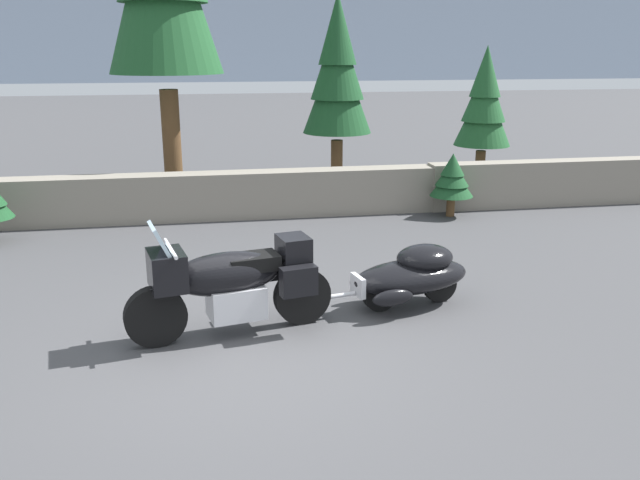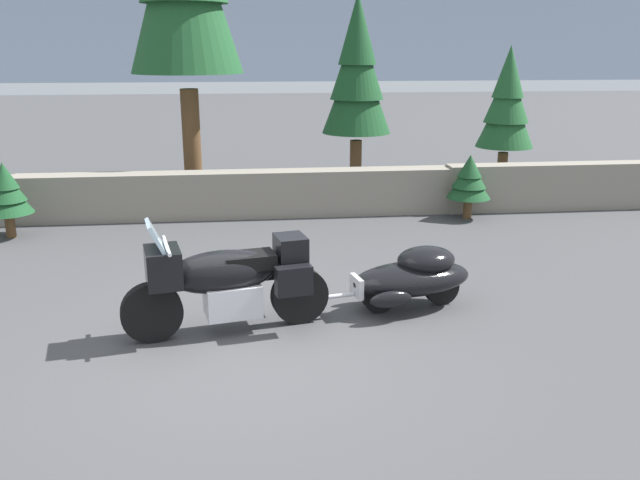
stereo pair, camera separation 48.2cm
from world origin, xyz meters
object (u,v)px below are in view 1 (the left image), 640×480
car_shaped_trailer (412,274)px  pine_tree_secondary (337,71)px  pine_tree_far_right (484,102)px  touring_motorcycle (230,281)px

car_shaped_trailer → pine_tree_secondary: pine_tree_secondary is taller
car_shaped_trailer → pine_tree_far_right: size_ratio=0.72×
car_shaped_trailer → pine_tree_far_right: bearing=60.5°
touring_motorcycle → pine_tree_far_right: (5.73, 6.68, 1.32)m
pine_tree_far_right → touring_motorcycle: bearing=-130.6°
touring_motorcycle → pine_tree_secondary: pine_tree_secondary is taller
pine_tree_far_right → car_shaped_trailer: bearing=-119.5°
touring_motorcycle → pine_tree_secondary: 7.48m
touring_motorcycle → pine_tree_far_right: size_ratio=0.74×
touring_motorcycle → pine_tree_secondary: bearing=69.4°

